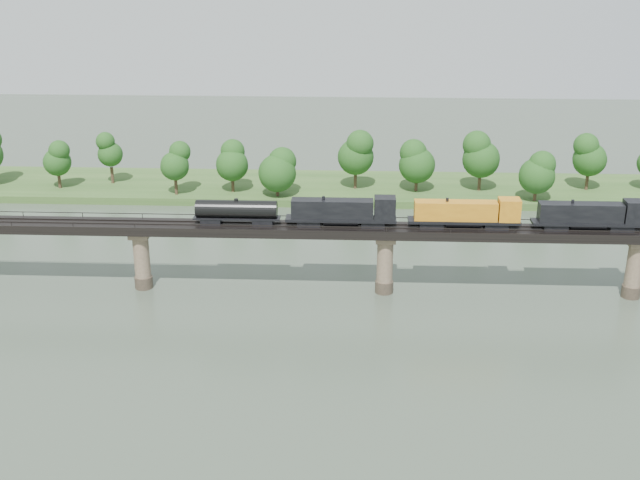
{
  "coord_description": "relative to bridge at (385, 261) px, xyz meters",
  "views": [
    {
      "loc": [
        -4.99,
        -90.77,
        55.07
      ],
      "look_at": [
        -10.57,
        30.0,
        9.0
      ],
      "focal_mm": 45.0,
      "sensor_mm": 36.0,
      "label": 1
    }
  ],
  "objects": [
    {
      "name": "ground",
      "position": [
        0.0,
        -30.0,
        -5.46
      ],
      "size": [
        400.0,
        400.0,
        0.0
      ],
      "primitive_type": "plane",
      "color": "#354233",
      "rests_on": "ground"
    },
    {
      "name": "bridge_superstructure",
      "position": [
        0.0,
        0.0,
        6.33
      ],
      "size": [
        220.0,
        4.9,
        0.75
      ],
      "color": "black",
      "rests_on": "bridge"
    },
    {
      "name": "bridge",
      "position": [
        0.0,
        0.0,
        0.0
      ],
      "size": [
        236.0,
        30.0,
        11.5
      ],
      "color": "#473A2D",
      "rests_on": "ground"
    },
    {
      "name": "freight_train",
      "position": [
        5.94,
        0.0,
        8.39
      ],
      "size": [
        71.54,
        2.79,
        4.92
      ],
      "color": "black",
      "rests_on": "bridge"
    },
    {
      "name": "far_treeline",
      "position": [
        -8.21,
        50.52,
        3.37
      ],
      "size": [
        289.06,
        17.54,
        13.6
      ],
      "color": "#382619",
      "rests_on": "far_bank"
    },
    {
      "name": "far_bank",
      "position": [
        0.0,
        55.0,
        -4.66
      ],
      "size": [
        300.0,
        24.0,
        1.6
      ],
      "primitive_type": "cube",
      "color": "#315220",
      "rests_on": "ground"
    }
  ]
}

